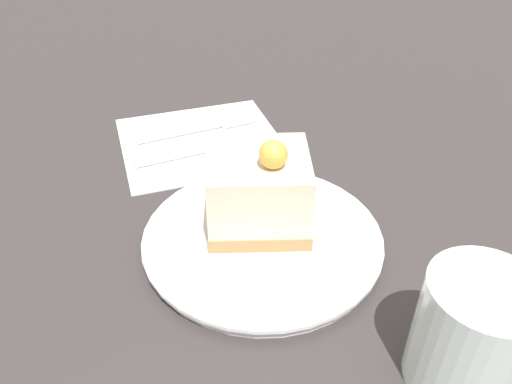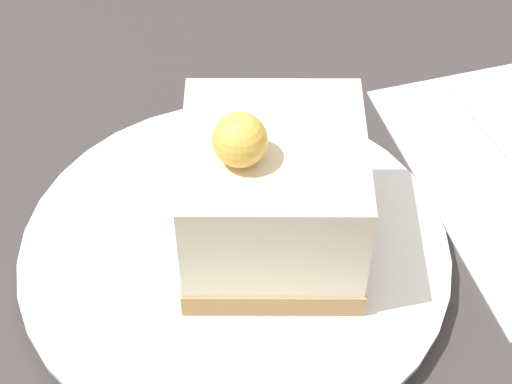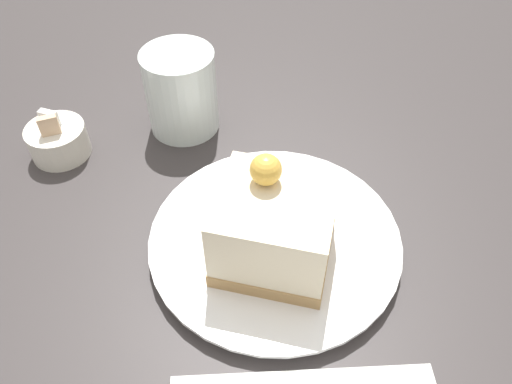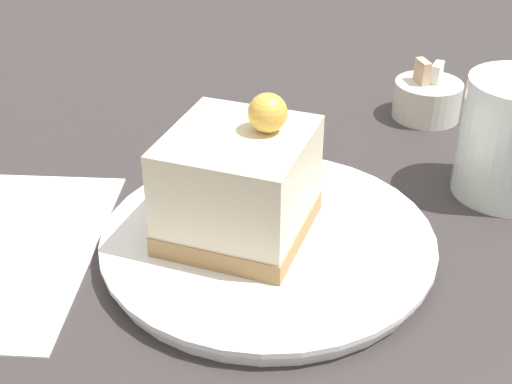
{
  "view_description": "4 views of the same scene",
  "coord_description": "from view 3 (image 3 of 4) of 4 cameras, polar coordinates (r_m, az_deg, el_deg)",
  "views": [
    {
      "loc": [
        0.38,
        -0.16,
        0.34
      ],
      "look_at": [
        0.03,
        -0.04,
        0.06
      ],
      "focal_mm": 35.0,
      "sensor_mm": 36.0,
      "label": 1
    },
    {
      "loc": [
        0.11,
        0.25,
        0.38
      ],
      "look_at": [
        0.02,
        -0.05,
        0.04
      ],
      "focal_mm": 60.0,
      "sensor_mm": 36.0,
      "label": 2
    },
    {
      "loc": [
        -0.25,
        -0.0,
        0.38
      ],
      "look_at": [
        0.04,
        -0.02,
        0.07
      ],
      "focal_mm": 35.0,
      "sensor_mm": 36.0,
      "label": 3
    },
    {
      "loc": [
        0.05,
        -0.45,
        0.3
      ],
      "look_at": [
        0.03,
        -0.05,
        0.06
      ],
      "focal_mm": 50.0,
      "sensor_mm": 36.0,
      "label": 4
    }
  ],
  "objects": [
    {
      "name": "ground_plane",
      "position": [
        0.46,
        -2.3,
        -9.9
      ],
      "size": [
        4.0,
        4.0,
        0.0
      ],
      "primitive_type": "plane",
      "color": "#383333"
    },
    {
      "name": "plate",
      "position": [
        0.47,
        1.99,
        -5.53
      ],
      "size": [
        0.23,
        0.23,
        0.01
      ],
      "color": "white",
      "rests_on": "ground_plane"
    },
    {
      "name": "cake_slice",
      "position": [
        0.42,
        1.95,
        -4.0
      ],
      "size": [
        0.12,
        0.12,
        0.1
      ],
      "rotation": [
        0.0,
        0.0,
        -0.3
      ],
      "color": "#AD8451",
      "rests_on": "plate"
    },
    {
      "name": "sugar_bowl",
      "position": [
        0.59,
        -21.82,
        5.53
      ],
      "size": [
        0.06,
        0.06,
        0.06
      ],
      "color": "silver",
      "rests_on": "ground_plane"
    },
    {
      "name": "drinking_glass",
      "position": [
        0.58,
        -8.68,
        11.28
      ],
      "size": [
        0.08,
        0.08,
        0.1
      ],
      "color": "silver",
      "rests_on": "ground_plane"
    }
  ]
}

